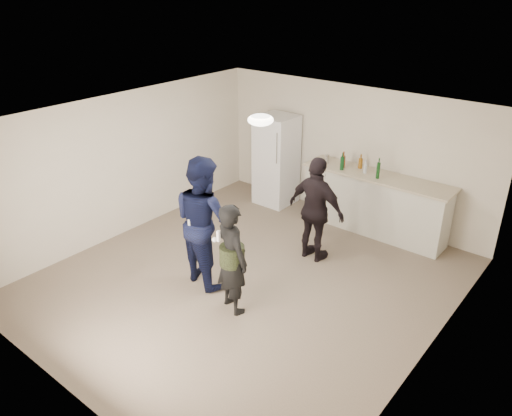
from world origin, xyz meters
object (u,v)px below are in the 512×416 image
Objects in this scene: spectator at (316,210)px; woman at (232,258)px; counter at (374,205)px; fridge at (276,160)px; man at (204,221)px; shaker at (327,159)px.

woman is at bearing 89.68° from spectator.
counter is at bearing -97.86° from spectator.
fridge is 2.31m from spectator.
fridge is at bearing -61.76° from man.
counter is 3.37m from woman.
woman is at bearing -80.26° from shaker.
man reaches higher than woman.
fridge reaches higher than woman.
woman is at bearing 171.18° from man.
fridge reaches higher than counter.
shaker is (1.14, 0.03, 0.28)m from fridge.
spectator is (0.95, 1.56, -0.12)m from man.
fridge is 1.17m from shaker.
counter is 1.20m from shaker.
man is (-1.26, -3.03, 0.47)m from counter.
man is at bearing -3.24° from woman.
woman is (-0.44, -3.33, 0.28)m from counter.
counter is at bearing -80.35° from woman.
man reaches higher than fridge.
fridge is 1.03× the size of spectator.
man is at bearing -112.55° from counter.
counter is 3.31m from man.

